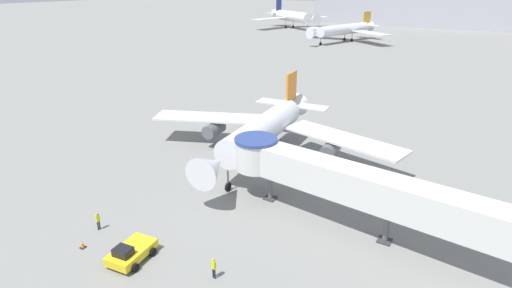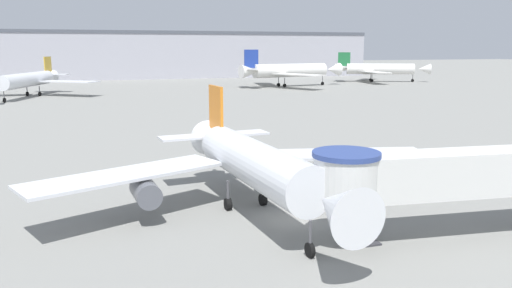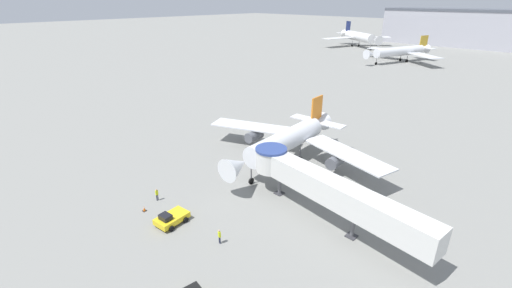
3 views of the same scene
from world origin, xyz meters
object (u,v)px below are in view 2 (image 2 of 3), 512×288
object	(u,v)px
jet_bridge	(470,172)
background_jet_green_tail	(378,69)
main_airplane	(252,163)
background_jet_blue_tail	(288,71)
traffic_cone_starboard_wing	(412,197)
background_jet_gold_tail	(28,80)

from	to	relation	value
jet_bridge	background_jet_green_tail	world-z (taller)	background_jet_green_tail
main_airplane	background_jet_green_tail	xyz separation A→B (m)	(85.98, 123.09, 0.82)
main_airplane	background_jet_green_tail	distance (m)	150.15
jet_bridge	background_jet_blue_tail	bearing A→B (deg)	79.73
traffic_cone_starboard_wing	background_jet_green_tail	world-z (taller)	background_jet_green_tail
traffic_cone_starboard_wing	background_jet_gold_tail	size ratio (longest dim) A/B	0.02
main_airplane	background_jet_gold_tail	xyz separation A→B (m)	(-25.75, 100.68, 0.51)
jet_bridge	background_jet_blue_tail	xyz separation A→B (m)	(35.55, 120.76, 0.76)
traffic_cone_starboard_wing	background_jet_blue_tail	world-z (taller)	background_jet_blue_tail
jet_bridge	background_jet_gold_tail	bearing A→B (deg)	115.09
jet_bridge	traffic_cone_starboard_wing	distance (m)	8.48
main_airplane	background_jet_blue_tail	world-z (taller)	background_jet_blue_tail
traffic_cone_starboard_wing	background_jet_green_tail	bearing A→B (deg)	59.56
main_airplane	background_jet_gold_tail	bearing A→B (deg)	99.36
jet_bridge	background_jet_green_tail	distance (m)	151.17
jet_bridge	background_jet_blue_tail	world-z (taller)	background_jet_blue_tail
main_airplane	background_jet_blue_tail	bearing A→B (deg)	62.12
main_airplane	jet_bridge	size ratio (longest dim) A/B	1.34
traffic_cone_starboard_wing	background_jet_green_tail	distance (m)	144.22
main_airplane	background_jet_blue_tail	distance (m)	121.72
main_airplane	traffic_cone_starboard_wing	distance (m)	13.45
background_jet_blue_tail	background_jet_green_tail	xyz separation A→B (m)	(38.63, 10.96, -0.44)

